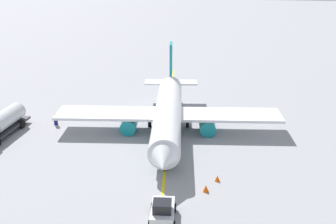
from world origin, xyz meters
name	(u,v)px	position (x,y,z in m)	size (l,w,h in m)	color
ground_plane	(168,133)	(0.00, 0.00, 0.00)	(400.00, 400.00, 0.00)	#939399
airplane	(168,114)	(-0.51, -0.07, 2.57)	(30.54, 30.29, 9.49)	white
fuel_tanker	(2,123)	(4.46, -21.22, 1.71)	(9.60, 2.86, 3.15)	#2D2D33
pushback_tug	(163,211)	(18.63, 2.80, 1.01)	(3.82, 2.69, 2.20)	silver
refueling_worker	(56,119)	(-0.05, -15.96, 0.82)	(0.62, 0.62, 1.71)	navy
safety_cone_nose	(217,178)	(11.11, 7.18, 0.32)	(0.57, 0.57, 0.64)	#F2590F
safety_cone_wingtip	(206,188)	(13.31, 6.16, 0.35)	(0.63, 0.63, 0.70)	#F2590F
taxi_line_marking	(168,133)	(0.00, 0.00, 0.01)	(65.02, 0.30, 0.01)	yellow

